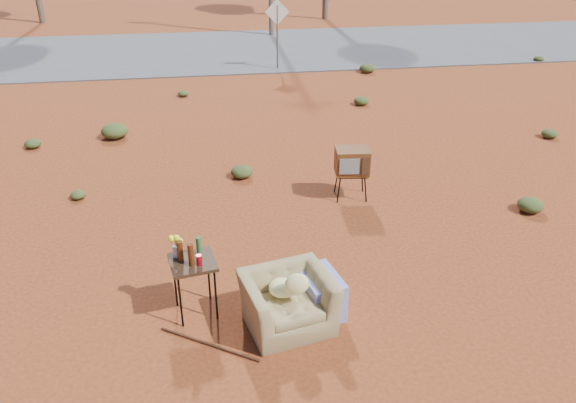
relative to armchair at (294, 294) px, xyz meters
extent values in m
plane|color=#95421D|center=(0.00, 0.46, -0.43)|extent=(140.00, 140.00, 0.00)
cube|color=#565659|center=(0.00, 15.46, -0.41)|extent=(140.00, 7.00, 0.04)
imported|color=#927D4F|center=(-0.09, -0.04, 0.03)|extent=(1.18, 0.90, 0.93)
ellipsoid|color=#F8F297|center=(-0.15, 0.00, 0.11)|extent=(0.33, 0.33, 0.20)
ellipsoid|color=#F8F297|center=(0.00, -0.20, 0.28)|extent=(0.30, 0.15, 0.30)
cube|color=navy|center=(0.37, 0.17, -0.16)|extent=(0.58, 0.77, 0.54)
cube|color=black|center=(1.57, 3.26, 0.04)|extent=(0.56, 0.45, 0.03)
cylinder|color=black|center=(1.31, 3.11, -0.20)|extent=(0.03, 0.03, 0.47)
cylinder|color=black|center=(1.79, 3.05, -0.20)|extent=(0.03, 0.03, 0.47)
cylinder|color=black|center=(1.35, 3.47, -0.20)|extent=(0.03, 0.03, 0.47)
cylinder|color=black|center=(1.83, 3.42, -0.20)|extent=(0.03, 0.03, 0.47)
cube|color=brown|center=(1.57, 3.26, 0.28)|extent=(0.63, 0.51, 0.45)
cube|color=slate|center=(1.46, 3.04, 0.28)|extent=(0.35, 0.06, 0.28)
cube|color=#472D19|center=(1.74, 3.00, 0.28)|extent=(0.13, 0.03, 0.32)
cube|color=#372314|center=(-1.21, 0.37, 0.34)|extent=(0.64, 0.64, 0.04)
cylinder|color=black|center=(-1.39, 0.12, -0.05)|extent=(0.03, 0.03, 0.77)
cylinder|color=black|center=(-0.96, 0.19, -0.05)|extent=(0.03, 0.03, 0.77)
cylinder|color=black|center=(-1.47, 0.55, -0.05)|extent=(0.03, 0.03, 0.77)
cylinder|color=black|center=(-1.03, 0.63, -0.05)|extent=(0.03, 0.03, 0.77)
cylinder|color=#49210C|center=(-1.35, 0.40, 0.50)|extent=(0.08, 0.08, 0.29)
cylinder|color=#49210C|center=(-1.22, 0.28, 0.52)|extent=(0.07, 0.07, 0.31)
cylinder|color=#295F28|center=(-1.12, 0.50, 0.49)|extent=(0.07, 0.07, 0.26)
cylinder|color=red|center=(-1.13, 0.28, 0.43)|extent=(0.07, 0.07, 0.14)
cylinder|color=silver|center=(-1.40, 0.51, 0.44)|extent=(0.09, 0.09, 0.15)
ellipsoid|color=#FFF81A|center=(-1.40, 0.51, 0.61)|extent=(0.18, 0.18, 0.13)
cylinder|color=#4C2314|center=(-1.08, -0.28, -0.41)|extent=(1.16, 0.78, 0.04)
cylinder|color=brown|center=(1.50, 12.46, 0.57)|extent=(0.06, 0.06, 2.00)
cube|color=silver|center=(1.50, 12.46, 1.37)|extent=(0.78, 0.04, 0.78)
ellipsoid|color=#424D21|center=(4.50, 2.26, -0.31)|extent=(0.44, 0.44, 0.24)
ellipsoid|color=#424D21|center=(-3.00, 6.96, -0.27)|extent=(0.60, 0.60, 0.33)
ellipsoid|color=#424D21|center=(6.80, 5.46, -0.33)|extent=(0.36, 0.36, 0.20)
ellipsoid|color=#424D21|center=(3.20, 8.46, -0.32)|extent=(0.40, 0.40, 0.22)
ellipsoid|color=#424D21|center=(-1.50, 9.96, -0.35)|extent=(0.30, 0.30, 0.17)
camera|label=1|loc=(-0.93, -5.53, 4.22)|focal=35.00mm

